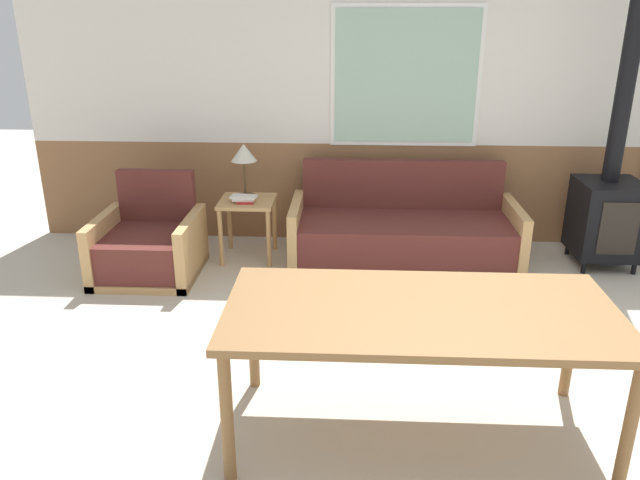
% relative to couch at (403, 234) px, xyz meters
% --- Properties ---
extents(ground_plane, '(16.00, 16.00, 0.00)m').
position_rel_couch_xyz_m(ground_plane, '(0.14, -2.07, -0.24)').
color(ground_plane, beige).
extents(wall_back, '(7.20, 0.09, 2.70)m').
position_rel_couch_xyz_m(wall_back, '(0.13, 0.56, 1.11)').
color(wall_back, '#8E603D').
rests_on(wall_back, ground_plane).
extents(couch, '(1.96, 0.83, 0.83)m').
position_rel_couch_xyz_m(couch, '(0.00, 0.00, 0.00)').
color(couch, tan).
rests_on(couch, ground_plane).
extents(armchair, '(0.81, 0.80, 0.81)m').
position_rel_couch_xyz_m(armchair, '(-2.13, -0.40, -0.01)').
color(armchair, tan).
rests_on(armchair, ground_plane).
extents(side_table, '(0.47, 0.47, 0.54)m').
position_rel_couch_xyz_m(side_table, '(-1.37, 0.01, 0.19)').
color(side_table, tan).
rests_on(side_table, ground_plane).
extents(table_lamp, '(0.22, 0.22, 0.48)m').
position_rel_couch_xyz_m(table_lamp, '(-1.39, 0.09, 0.66)').
color(table_lamp, '#4C3823').
rests_on(table_lamp, side_table).
extents(book_stack, '(0.23, 0.15, 0.06)m').
position_rel_couch_xyz_m(book_stack, '(-1.38, -0.07, 0.32)').
color(book_stack, '#B22823').
rests_on(book_stack, side_table).
extents(dining_table, '(1.93, 0.91, 0.73)m').
position_rel_couch_xyz_m(dining_table, '(-0.11, -2.40, 0.42)').
color(dining_table, olive).
rests_on(dining_table, ground_plane).
extents(wood_stove, '(0.52, 0.55, 2.49)m').
position_rel_couch_xyz_m(wood_stove, '(1.72, 0.02, 0.37)').
color(wood_stove, black).
rests_on(wood_stove, ground_plane).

